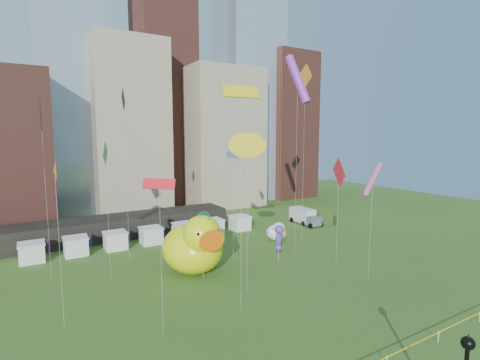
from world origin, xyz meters
TOP-DOWN VIEW (x-y plane):
  - skyline at (2.25, 61.06)m, footprint 101.00×23.00m
  - crane_right at (30.89, 64.00)m, footprint 23.00×1.00m
  - pavilion at (-4.00, 42.00)m, footprint 38.00×6.00m
  - vendor_tents at (1.02, 36.00)m, footprint 33.24×2.80m
  - big_duck at (1.79, 22.19)m, footprint 6.96×9.24m
  - small_duck at (17.43, 27.71)m, footprint 3.57×4.20m
  - seahorse_green at (2.14, 20.53)m, footprint 1.67×2.01m
  - seahorse_purple at (12.32, 20.39)m, footprint 1.43×1.60m
  - box_truck at (27.92, 33.67)m, footprint 2.79×6.45m
  - kite_0 at (-5.48, 11.78)m, footprint 2.15×2.03m
  - kite_2 at (-12.33, 28.22)m, footprint 0.25×3.38m
  - kite_4 at (1.66, 11.75)m, footprint 3.29×0.71m
  - kite_5 at (13.31, 29.02)m, footprint 0.61×1.67m
  - kite_6 at (19.99, 25.05)m, footprint 3.39×0.99m
  - kite_7 at (14.91, 20.51)m, footprint 2.09×3.73m
  - kite_8 at (18.25, 16.56)m, footprint 1.37×3.35m
  - kite_9 at (17.66, 11.17)m, footprint 0.85×2.20m
  - kite_10 at (-3.59, 30.00)m, footprint 1.01×2.59m
  - kite_11 at (-6.87, 24.64)m, footprint 0.94×2.32m
  - kite_12 at (4.32, 15.03)m, footprint 2.00×1.84m
  - kite_13 at (7.81, 23.86)m, footprint 0.64×3.10m
  - kite_14 at (-12.08, 16.83)m, footprint 0.26×1.50m

SIDE VIEW (x-z plane):
  - vendor_tents at x=1.02m, z-range -0.09..2.31m
  - small_duck at x=17.43m, z-range -0.12..2.86m
  - box_truck at x=27.92m, z-range 0.04..2.74m
  - pavilion at x=-4.00m, z-range 0.00..3.20m
  - big_duck at x=1.79m, z-range -0.29..6.77m
  - seahorse_purple at x=12.32m, z-range 0.97..5.63m
  - seahorse_green at x=2.14m, z-range 1.87..9.32m
  - kite_9 at x=17.66m, z-range 4.54..17.29m
  - kite_8 at x=18.25m, z-range 4.61..17.60m
  - kite_0 at x=-5.48m, z-range 5.70..18.04m
  - kite_14 at x=-12.08m, z-range 5.99..19.56m
  - kite_13 at x=7.81m, z-range 6.39..20.23m
  - kite_5 at x=13.31m, z-range 6.25..20.51m
  - kite_11 at x=-6.87m, z-range 6.01..21.04m
  - kite_12 at x=4.32m, z-range 6.68..22.49m
  - kite_2 at x=-12.33m, z-range 7.75..27.11m
  - kite_4 at x=1.66m, z-range 9.20..28.82m
  - kite_10 at x=-3.59m, z-range 8.76..29.88m
  - skyline at x=2.25m, z-range -12.56..55.44m
  - kite_7 at x=14.91m, z-range 9.61..34.94m
  - kite_6 at x=19.99m, z-range 10.59..36.04m
  - crane_right at x=30.89m, z-range 8.90..84.90m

